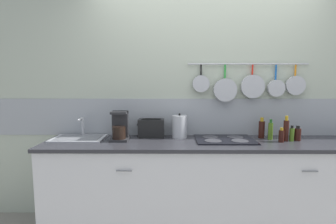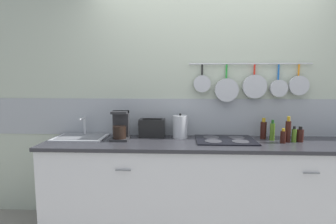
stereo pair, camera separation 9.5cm
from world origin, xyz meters
TOP-DOWN VIEW (x-y plane):
  - wall_back at (0.00, 0.35)m, footprint 7.20×0.14m
  - cabinet_base at (0.00, -0.00)m, footprint 3.28×0.60m
  - countertop at (0.00, 0.00)m, footprint 3.32×0.63m
  - sink_basin at (-1.36, 0.12)m, footprint 0.52×0.36m
  - coffee_maker at (-0.92, 0.07)m, footprint 0.18×0.19m
  - toaster at (-0.61, 0.22)m, footprint 0.29×0.15m
  - kettle at (-0.31, 0.19)m, footprint 0.16×0.16m
  - cooktop at (0.14, 0.07)m, footprint 0.59×0.45m
  - bottle_hot_sauce at (0.55, 0.18)m, footprint 0.06×0.06m
  - bottle_dish_soap at (0.62, 0.11)m, footprint 0.05×0.05m
  - bottle_vinegar at (0.68, -0.01)m, footprint 0.05×0.05m
  - bottle_olive_oil at (0.74, 0.03)m, footprint 0.05×0.05m
  - bottle_sesame_oil at (0.80, 0.04)m, footprint 0.05×0.05m
  - bottle_cooking_wine at (0.87, 0.05)m, footprint 0.06×0.06m

SIDE VIEW (x-z plane):
  - cabinet_base at x=0.00m, z-range 0.00..0.88m
  - countertop at x=0.00m, z-range 0.88..0.92m
  - cooktop at x=0.14m, z-range 0.92..0.93m
  - sink_basin at x=-1.36m, z-range 0.83..1.04m
  - bottle_vinegar at x=0.68m, z-range 0.91..1.05m
  - bottle_cooking_wine at x=0.87m, z-range 0.91..1.06m
  - bottle_sesame_oil at x=0.80m, z-range 0.91..1.07m
  - bottle_dish_soap at x=0.62m, z-range 0.91..1.11m
  - bottle_hot_sauce at x=0.55m, z-range 0.90..1.12m
  - toaster at x=-0.61m, z-range 0.92..1.11m
  - bottle_olive_oil at x=0.74m, z-range 0.90..1.16m
  - kettle at x=-0.31m, z-range 0.91..1.17m
  - coffee_maker at x=-0.92m, z-range 0.89..1.19m
  - wall_back at x=0.00m, z-range -0.03..2.57m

